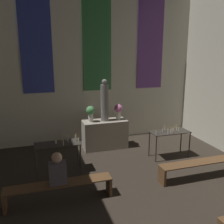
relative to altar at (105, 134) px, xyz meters
name	(u,v)px	position (x,y,z in m)	size (l,w,h in m)	color
wall_back	(97,60)	(0.00, 0.97, 2.41)	(7.34, 0.16, 5.70)	beige
altar	(105,134)	(0.00, 0.00, 0.00)	(1.45, 0.63, 0.94)	gray
statue	(105,102)	(0.00, 0.00, 1.11)	(0.26, 0.26, 1.36)	slate
flower_vase_left	(90,112)	(-0.47, 0.00, 0.79)	(0.28, 0.28, 0.52)	beige
flower_vase_right	(118,110)	(0.47, 0.00, 0.79)	(0.28, 0.28, 0.52)	beige
candle_rack_left	(58,147)	(-1.65, -1.32, 0.24)	(1.18, 0.51, 1.00)	#332D28
candle_rack_right	(170,135)	(1.66, -1.32, 0.24)	(1.18, 0.51, 1.02)	#332D28
pew_back_left	(60,188)	(-1.78, -2.71, -0.14)	(2.26, 0.36, 0.44)	brown
pew_back_right	(201,165)	(1.78, -2.71, -0.14)	(2.26, 0.36, 0.44)	brown
person_seated	(58,170)	(-1.80, -2.71, 0.28)	(0.36, 0.24, 0.70)	#564C56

